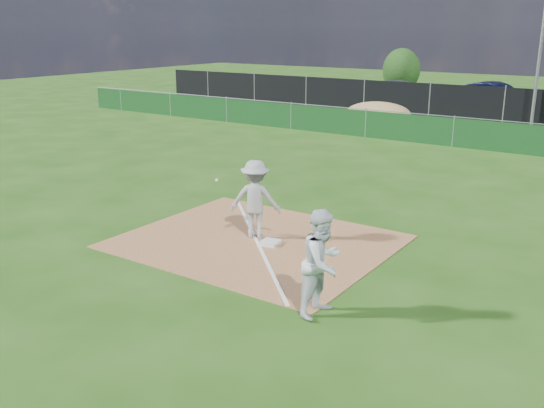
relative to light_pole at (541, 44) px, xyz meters
The scene contains 14 objects.
ground 13.40m from the light_pole, 96.74° to the right, with size 90.00×90.00×0.00m, color #20490F.
infield_dirt 22.11m from the light_pole, 93.95° to the right, with size 6.00×5.00×0.02m, color #93623B.
foul_line 22.11m from the light_pole, 93.95° to the right, with size 0.08×7.00×0.01m, color white.
green_fence 8.55m from the light_pole, 101.02° to the right, with size 44.00×0.05×1.20m, color #0F3814.
dirt_mound 8.46m from the light_pole, 147.13° to the right, with size 3.38×2.60×1.17m, color #997C49.
black_fence 3.46m from the light_pole, 168.69° to the left, with size 46.00×0.04×1.80m, color black.
parking_lot 6.80m from the light_pole, 105.80° to the left, with size 46.00×9.00×0.01m, color black.
light_pole is the anchor object (origin of this frame).
first_base 22.09m from the light_pole, 92.92° to the right, with size 0.40×0.40×0.08m, color silver.
play_at_first 21.75m from the light_pole, 94.52° to the right, with size 1.92×1.13×1.87m.
runner 24.28m from the light_pole, 86.22° to the right, with size 0.93×0.73×1.92m, color silver.
car_left 10.81m from the light_pole, 151.28° to the left, with size 1.84×4.56×1.55m, color #B2B4BA.
car_mid 6.38m from the light_pole, 123.85° to the left, with size 1.73×4.96×1.64m, color black.
tree_left 15.73m from the light_pole, 137.59° to the left, with size 2.75×2.75×3.27m.
Camera 1 is at (7.85, -9.85, 4.90)m, focal length 40.00 mm.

